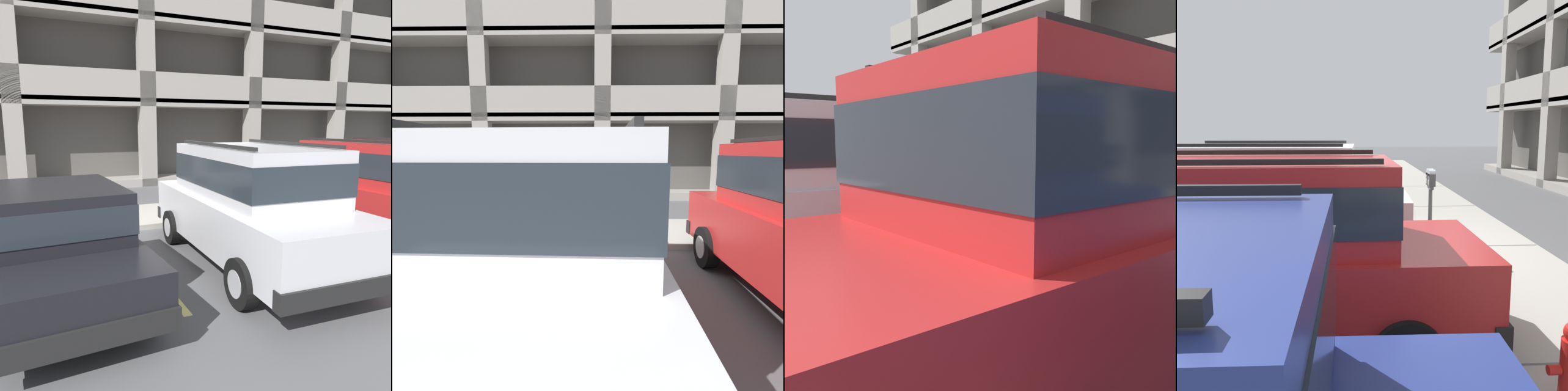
{
  "view_description": "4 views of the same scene",
  "coord_description": "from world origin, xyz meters",
  "views": [
    {
      "loc": [
        -3.17,
        -7.82,
        2.31
      ],
      "look_at": [
        -0.25,
        -0.9,
        0.92
      ],
      "focal_mm": 35.0,
      "sensor_mm": 36.0,
      "label": 1
    },
    {
      "loc": [
        0.5,
        -5.4,
        1.85
      ],
      "look_at": [
        0.41,
        -0.44,
        1.14
      ],
      "focal_mm": 28.0,
      "sensor_mm": 36.0,
      "label": 2
    },
    {
      "loc": [
        5.05,
        -4.58,
        1.58
      ],
      "look_at": [
        0.24,
        -0.67,
        0.82
      ],
      "focal_mm": 40.0,
      "sensor_mm": 36.0,
      "label": 3
    },
    {
      "loc": [
        7.65,
        -1.09,
        2.32
      ],
      "look_at": [
        0.1,
        -0.68,
        1.09
      ],
      "focal_mm": 40.0,
      "sensor_mm": 36.0,
      "label": 4
    }
  ],
  "objects": [
    {
      "name": "dark_hatchback",
      "position": [
        3.25,
        -2.08,
        1.09
      ],
      "size": [
        2.06,
        4.8,
        2.03
      ],
      "rotation": [
        0.0,
        0.0,
        0.01
      ],
      "color": "red",
      "rests_on": "ground_plane"
    },
    {
      "name": "ground_plane",
      "position": [
        0.0,
        0.0,
        -0.05
      ],
      "size": [
        80.0,
        80.0,
        0.1
      ],
      "color": "#565659"
    },
    {
      "name": "parking_stall_lines",
      "position": [
        1.57,
        -1.4,
        0.0
      ],
      "size": [
        12.68,
        4.8,
        0.01
      ],
      "color": "#DBD16B",
      "rests_on": "ground_plane"
    },
    {
      "name": "sidewalk",
      "position": [
        0.0,
        1.3,
        0.06
      ],
      "size": [
        40.0,
        2.2,
        0.12
      ],
      "color": "#ADA89E",
      "rests_on": "ground_plane"
    },
    {
      "name": "parking_meter_near",
      "position": [
        0.1,
        0.35,
        1.19
      ],
      "size": [
        0.35,
        0.12,
        1.44
      ],
      "color": "#595B60",
      "rests_on": "sidewalk"
    },
    {
      "name": "silver_suv",
      "position": [
        0.09,
        -2.44,
        1.09
      ],
      "size": [
        2.13,
        4.84,
        2.03
      ],
      "rotation": [
        0.0,
        0.0,
        -0.03
      ],
      "color": "silver",
      "rests_on": "ground_plane"
    }
  ]
}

